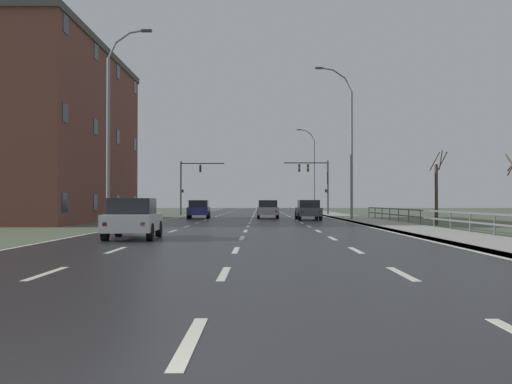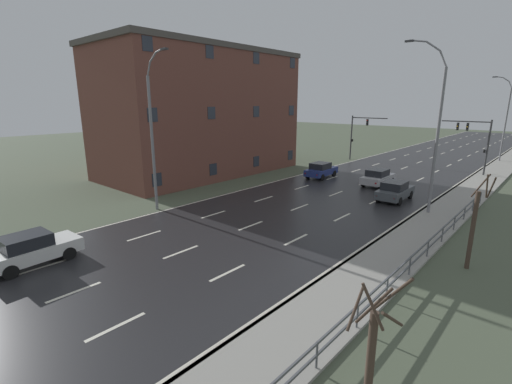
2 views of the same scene
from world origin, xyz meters
name	(u,v)px [view 1 (image 1 of 2)]	position (x,y,z in m)	size (l,w,h in m)	color
ground_plane	(253,218)	(0.00, 48.00, -0.06)	(160.00, 160.00, 0.12)	#4C5642
road_asphalt_strip	(254,214)	(0.00, 59.99, 0.01)	(14.00, 120.00, 0.03)	#232326
sidewalk_right	(329,214)	(8.43, 60.00, 0.06)	(3.00, 120.00, 0.12)	gray
guardrail	(442,216)	(9.85, 24.89, 0.71)	(0.07, 38.56, 1.00)	#515459
street_lamp_midground	(349,146)	(7.42, 39.13, 5.67)	(2.83, 0.24, 11.65)	slate
street_lamp_distant	(313,172)	(7.47, 69.04, 5.29)	(2.30, 0.24, 10.77)	slate
street_lamp_left_bank	(111,130)	(-7.45, 27.16, 5.34)	(2.46, 0.24, 10.91)	slate
traffic_signal_right	(317,178)	(6.73, 56.83, 4.01)	(4.77, 0.36, 5.84)	#38383A
traffic_signal_left	(189,180)	(-7.04, 57.67, 3.84)	(4.79, 0.36, 5.84)	#38383A
car_distant	(199,209)	(-4.54, 44.75, 0.80)	(1.97, 4.17, 1.57)	navy
car_near_left	(268,209)	(1.36, 45.12, 0.80)	(1.84, 4.10, 1.57)	#B7B7BC
car_mid_centre	(308,210)	(4.49, 41.03, 0.80)	(1.91, 4.14, 1.57)	#474C51
car_near_right	(133,218)	(-4.16, 18.00, 0.80)	(2.01, 4.19, 1.57)	silver
brick_building	(39,134)	(-15.88, 38.55, 6.49)	(10.52, 21.32, 12.96)	brown
bare_tree_mid	(437,191)	(11.62, 31.46, 2.12)	(0.97, 0.96, 4.61)	#423328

